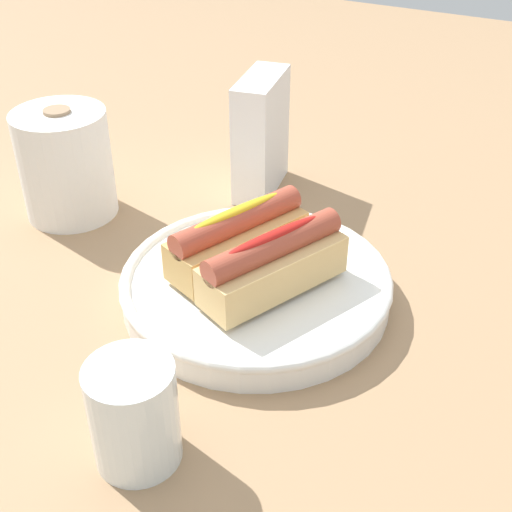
% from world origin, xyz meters
% --- Properties ---
extents(ground_plane, '(2.40, 2.40, 0.00)m').
position_xyz_m(ground_plane, '(0.00, 0.00, 0.00)').
color(ground_plane, '#9E7A56').
extents(serving_bowl, '(0.27, 0.27, 0.03)m').
position_xyz_m(serving_bowl, '(0.01, -0.02, 0.02)').
color(serving_bowl, white).
rests_on(serving_bowl, ground_plane).
extents(hotdog_front, '(0.16, 0.11, 0.06)m').
position_xyz_m(hotdog_front, '(0.00, -0.04, 0.06)').
color(hotdog_front, '#DBB270').
rests_on(hotdog_front, serving_bowl).
extents(hotdog_back, '(0.16, 0.10, 0.06)m').
position_xyz_m(hotdog_back, '(0.02, 0.01, 0.06)').
color(hotdog_back, tan).
rests_on(hotdog_back, serving_bowl).
extents(water_glass, '(0.07, 0.07, 0.09)m').
position_xyz_m(water_glass, '(-0.21, -0.03, 0.04)').
color(water_glass, white).
rests_on(water_glass, ground_plane).
extents(paper_towel_roll, '(0.11, 0.11, 0.13)m').
position_xyz_m(paper_towel_roll, '(0.06, 0.27, 0.07)').
color(paper_towel_roll, white).
rests_on(paper_towel_roll, ground_plane).
extents(napkin_box, '(0.12, 0.06, 0.15)m').
position_xyz_m(napkin_box, '(0.23, 0.09, 0.07)').
color(napkin_box, white).
rests_on(napkin_box, ground_plane).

